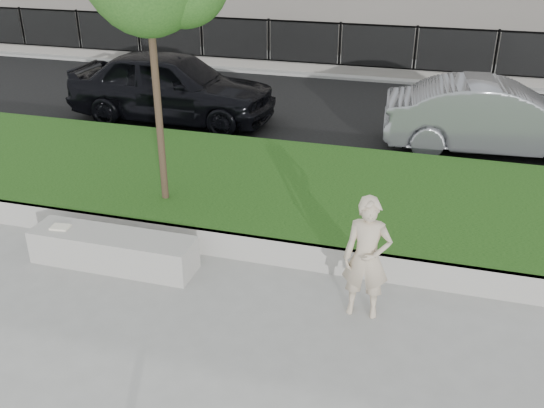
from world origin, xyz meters
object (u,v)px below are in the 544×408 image
(stone_bench, at_px, (113,250))
(book, at_px, (60,227))
(man, at_px, (367,258))
(car_dark, at_px, (172,86))
(car_silver, at_px, (496,117))

(stone_bench, bearing_deg, book, -177.93)
(man, distance_m, book, 4.34)
(man, bearing_deg, car_dark, 128.68)
(book, bearing_deg, car_dark, 93.74)
(book, bearing_deg, stone_bench, -4.39)
(car_silver, bearing_deg, man, 158.85)
(book, relative_size, car_dark, 0.05)
(stone_bench, distance_m, man, 3.58)
(stone_bench, height_order, car_dark, car_dark)
(stone_bench, height_order, car_silver, car_silver)
(book, height_order, car_silver, car_silver)
(book, xyz_separation_m, car_dark, (-1.12, 6.23, 0.36))
(stone_bench, bearing_deg, man, -2.43)
(stone_bench, bearing_deg, car_silver, 49.38)
(car_dark, distance_m, car_silver, 7.15)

